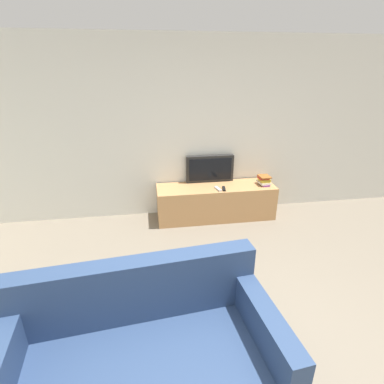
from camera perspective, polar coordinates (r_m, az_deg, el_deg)
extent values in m
cube|color=silver|center=(4.51, -0.71, 11.66)|extent=(9.00, 0.06, 2.60)
cube|color=tan|center=(4.61, 4.51, -1.84)|extent=(1.78, 0.52, 0.51)
cube|color=black|center=(4.63, 3.40, 4.46)|extent=(0.73, 0.08, 0.42)
cube|color=black|center=(4.58, 3.52, 4.28)|extent=(0.65, 0.01, 0.34)
cube|color=navy|center=(2.39, -8.75, -32.42)|extent=(1.84, 1.10, 0.45)
cube|color=navy|center=(2.30, -10.56, -17.77)|extent=(1.77, 0.33, 0.49)
cube|color=navy|center=(2.43, 12.68, -26.36)|extent=(0.23, 0.94, 0.72)
cube|color=#7A3884|center=(4.68, 13.52, 1.54)|extent=(0.12, 0.22, 0.02)
cube|color=silver|center=(4.67, 13.47, 1.82)|extent=(0.17, 0.21, 0.03)
cube|color=gold|center=(4.67, 13.56, 2.11)|extent=(0.14, 0.18, 0.02)
cube|color=gold|center=(4.67, 13.56, 2.40)|extent=(0.15, 0.18, 0.02)
cube|color=#B72D28|center=(4.66, 13.42, 2.70)|extent=(0.14, 0.15, 0.03)
cube|color=#995623|center=(4.64, 13.65, 2.90)|extent=(0.16, 0.19, 0.02)
cube|color=#B7B7B7|center=(4.38, 4.99, 0.61)|extent=(0.08, 0.18, 0.02)
cube|color=black|center=(4.40, 6.09, 0.64)|extent=(0.06, 0.16, 0.02)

